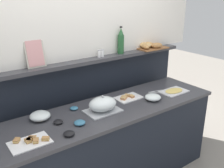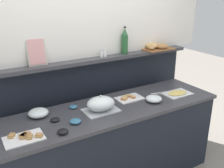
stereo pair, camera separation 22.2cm
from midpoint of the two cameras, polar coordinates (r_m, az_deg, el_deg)
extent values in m
plane|color=gray|center=(3.53, -3.52, -15.28)|extent=(12.00, 12.00, 0.00)
cube|color=black|center=(2.85, 2.05, -14.05)|extent=(2.36, 0.64, 0.89)
cube|color=#38383D|center=(2.62, 2.18, -5.67)|extent=(2.40, 0.68, 0.03)
cube|color=black|center=(3.13, -3.07, -6.34)|extent=(2.67, 0.08, 1.30)
cube|color=#38383D|center=(2.85, -2.84, 5.36)|extent=(2.67, 0.22, 0.04)
cube|color=white|center=(2.17, -16.23, -11.64)|extent=(0.31, 0.20, 0.01)
cube|color=#AD7A47|center=(2.16, -13.04, -11.30)|extent=(0.07, 0.06, 0.01)
cube|color=#E5C666|center=(2.15, -13.06, -11.12)|extent=(0.07, 0.06, 0.01)
cube|color=#AD7A47|center=(2.15, -13.07, -10.94)|extent=(0.07, 0.06, 0.01)
cube|color=#AD7A47|center=(2.17, -16.59, -11.36)|extent=(0.05, 0.06, 0.01)
cube|color=#E5C666|center=(2.17, -16.61, -11.18)|extent=(0.05, 0.06, 0.01)
cube|color=#AD7A47|center=(2.17, -16.63, -11.00)|extent=(0.05, 0.06, 0.01)
cube|color=#AD7A47|center=(2.15, -15.03, -11.52)|extent=(0.06, 0.07, 0.01)
cube|color=#E5C666|center=(2.15, -15.05, -11.34)|extent=(0.06, 0.07, 0.01)
cube|color=#AD7A47|center=(2.15, -15.07, -11.16)|extent=(0.06, 0.07, 0.01)
cube|color=#AD7A47|center=(2.20, -15.64, -10.90)|extent=(0.07, 0.06, 0.01)
cube|color=#E5C666|center=(2.19, -15.66, -10.73)|extent=(0.07, 0.06, 0.01)
cube|color=#AD7A47|center=(2.19, -15.68, -10.55)|extent=(0.07, 0.06, 0.01)
cube|color=#AD7A47|center=(2.21, -18.75, -11.08)|extent=(0.07, 0.07, 0.01)
cube|color=#E5C666|center=(2.21, -18.78, -10.90)|extent=(0.07, 0.07, 0.01)
cube|color=#AD7A47|center=(2.20, -18.80, -10.72)|extent=(0.07, 0.07, 0.01)
cube|color=#AD7A47|center=(2.18, -16.30, -11.21)|extent=(0.07, 0.07, 0.01)
cube|color=#E5C666|center=(2.18, -16.32, -11.03)|extent=(0.07, 0.07, 0.01)
cube|color=#AD7A47|center=(2.17, -16.34, -10.84)|extent=(0.07, 0.07, 0.01)
cube|color=white|center=(2.83, 6.17, -3.23)|extent=(0.29, 0.20, 0.01)
cube|color=tan|center=(2.82, 6.88, -3.06)|extent=(0.04, 0.06, 0.01)
cube|color=#B24738|center=(2.82, 6.89, -2.91)|extent=(0.04, 0.06, 0.01)
cube|color=tan|center=(2.82, 6.90, -2.76)|extent=(0.04, 0.06, 0.01)
cube|color=tan|center=(2.76, 4.93, -3.52)|extent=(0.06, 0.07, 0.01)
cube|color=#B24738|center=(2.76, 4.94, -3.37)|extent=(0.06, 0.07, 0.01)
cube|color=tan|center=(2.76, 4.94, -3.22)|extent=(0.06, 0.07, 0.01)
cube|color=tan|center=(2.85, 5.93, -2.84)|extent=(0.07, 0.07, 0.01)
cube|color=#B24738|center=(2.84, 5.94, -2.69)|extent=(0.07, 0.07, 0.01)
cube|color=tan|center=(2.84, 5.94, -2.54)|extent=(0.07, 0.07, 0.01)
cube|color=tan|center=(2.80, 5.20, -3.19)|extent=(0.05, 0.06, 0.01)
cube|color=#B24738|center=(2.80, 5.21, -3.04)|extent=(0.05, 0.06, 0.01)
cube|color=tan|center=(2.80, 5.21, -2.89)|extent=(0.05, 0.06, 0.01)
cube|color=silver|center=(3.06, 16.38, -2.11)|extent=(0.32, 0.21, 0.01)
ellipsoid|color=#E5C666|center=(3.06, 16.40, -1.92)|extent=(0.24, 0.15, 0.01)
cube|color=#B7BABF|center=(2.54, 0.03, -5.94)|extent=(0.34, 0.24, 0.01)
ellipsoid|color=silver|center=(2.50, 0.03, -4.41)|extent=(0.28, 0.23, 0.14)
sphere|color=#B7BABF|center=(2.47, 0.03, -2.76)|extent=(0.02, 0.02, 0.02)
ellipsoid|color=silver|center=(2.78, 11.55, -3.26)|extent=(0.17, 0.17, 0.07)
ellipsoid|color=#BF4C3F|center=(2.79, 11.53, -3.49)|extent=(0.14, 0.14, 0.04)
ellipsoid|color=silver|center=(2.49, -13.62, -6.30)|extent=(0.19, 0.19, 0.08)
ellipsoid|color=#E5CC66|center=(2.49, -13.59, -6.58)|extent=(0.15, 0.15, 0.05)
ellipsoid|color=black|center=(2.18, -8.01, -10.47)|extent=(0.09, 0.09, 0.03)
ellipsoid|color=teal|center=(2.32, -5.41, -8.29)|extent=(0.10, 0.10, 0.04)
ellipsoid|color=black|center=(2.38, -9.98, -7.84)|extent=(0.08, 0.08, 0.03)
ellipsoid|color=teal|center=(2.61, -6.23, -5.10)|extent=(0.08, 0.08, 0.03)
cylinder|color=#B7BABF|center=(3.03, 12.35, -1.95)|extent=(0.18, 0.05, 0.01)
cylinder|color=#B7BABF|center=(3.00, 12.58, -2.21)|extent=(0.15, 0.11, 0.01)
sphere|color=#B7BABF|center=(2.99, 10.87, -2.17)|extent=(0.01, 0.01, 0.01)
cylinder|color=#23562D|center=(3.05, 4.95, 8.74)|extent=(0.08, 0.08, 0.22)
cone|color=#23562D|center=(3.02, 5.03, 11.53)|extent=(0.06, 0.06, 0.08)
cylinder|color=black|center=(3.01, 5.06, 12.47)|extent=(0.03, 0.03, 0.02)
cylinder|color=white|center=(2.88, -0.09, 6.71)|extent=(0.03, 0.03, 0.08)
cylinder|color=#B7BABF|center=(2.87, -0.09, 7.55)|extent=(0.03, 0.03, 0.01)
cylinder|color=white|center=(2.90, 0.66, 6.81)|extent=(0.03, 0.03, 0.08)
cylinder|color=#B7BABF|center=(2.89, 0.66, 7.65)|extent=(0.03, 0.03, 0.01)
cube|color=brown|center=(3.36, 11.89, 7.70)|extent=(0.40, 0.26, 0.02)
ellipsoid|color=tan|center=(3.38, 11.24, 8.49)|extent=(0.16, 0.15, 0.06)
ellipsoid|color=#AD7A47|center=(3.36, 11.88, 8.29)|extent=(0.13, 0.10, 0.05)
ellipsoid|color=#B7844C|center=(3.25, 10.57, 8.03)|extent=(0.12, 0.16, 0.06)
ellipsoid|color=tan|center=(3.33, 11.38, 8.24)|extent=(0.16, 0.13, 0.05)
ellipsoid|color=#B7844C|center=(3.32, 10.30, 8.27)|extent=(0.15, 0.15, 0.06)
ellipsoid|color=tan|center=(3.31, 10.26, 8.37)|extent=(0.15, 0.14, 0.07)
ellipsoid|color=tan|center=(3.34, 11.00, 8.32)|extent=(0.16, 0.14, 0.06)
ellipsoid|color=#AD7A47|center=(3.32, 13.10, 8.18)|extent=(0.17, 0.13, 0.07)
cube|color=#B2AD9E|center=(2.62, -14.13, 6.93)|extent=(0.19, 0.07, 0.27)
cube|color=#CC8C8C|center=(2.61, -14.09, 6.94)|extent=(0.16, 0.06, 0.24)
camera|label=1|loc=(0.11, -87.59, 0.88)|focal=41.09mm
camera|label=2|loc=(0.11, 92.41, -0.88)|focal=41.09mm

